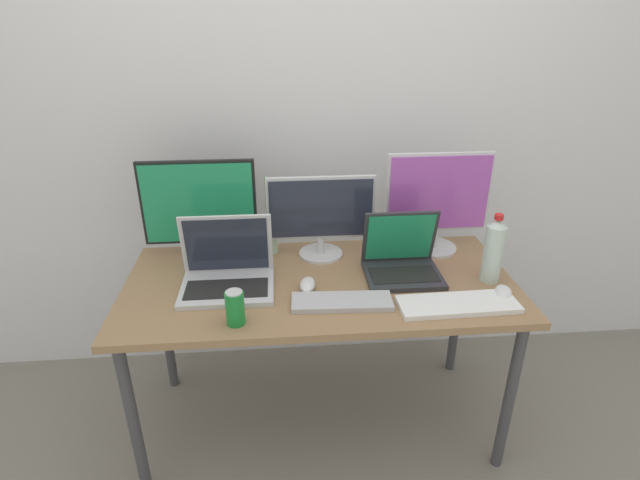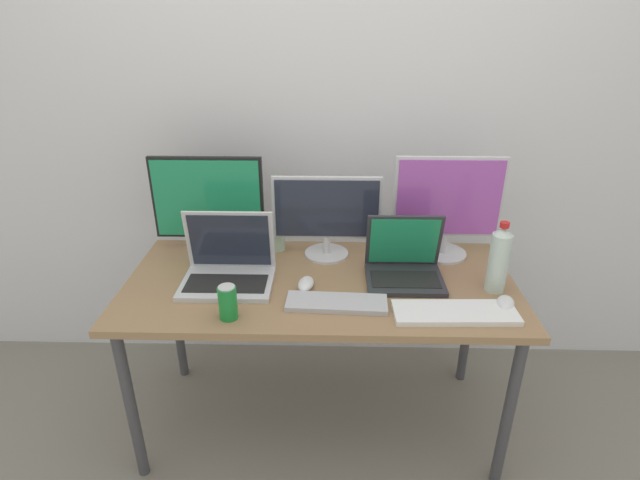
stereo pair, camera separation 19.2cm
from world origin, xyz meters
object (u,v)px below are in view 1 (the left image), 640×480
laptop_secondary (402,260)px  soda_can_near_keyboard (235,308)px  bamboo_vase (269,238)px  keyboard_aux (458,304)px  monitor_center (321,214)px  monitor_right (438,200)px  monitor_left (199,207)px  keyboard_main (342,302)px  mouse_by_keyboard (503,292)px  work_desk (320,295)px  water_bottle (494,251)px  mouse_by_laptop (308,285)px  laptop_silver (227,272)px

laptop_secondary → soda_can_near_keyboard: size_ratio=2.40×
soda_can_near_keyboard → bamboo_vase: 0.56m
keyboard_aux → monitor_center: bearing=133.6°
monitor_right → monitor_left: bearing=179.8°
keyboard_aux → monitor_right: bearing=82.8°
monitor_center → keyboard_aux: (0.46, -0.46, -0.18)m
monitor_center → laptop_secondary: 0.39m
laptop_secondary → keyboard_main: 0.35m
laptop_secondary → keyboard_aux: (0.15, -0.27, -0.05)m
mouse_by_keyboard → monitor_left: bearing=179.7°
work_desk → laptop_secondary: laptop_secondary is taller
keyboard_aux → water_bottle: (0.19, 0.18, 0.12)m
keyboard_main → mouse_by_keyboard: 0.61m
work_desk → monitor_right: monitor_right is taller
monitor_left → mouse_by_laptop: size_ratio=4.34×
monitor_center → monitor_left: bearing=177.6°
monitor_right → mouse_by_laptop: size_ratio=4.17×
laptop_secondary → soda_can_near_keyboard: laptop_secondary is taller
keyboard_aux → soda_can_near_keyboard: bearing=-179.0°
keyboard_main → soda_can_near_keyboard: (-0.38, -0.09, 0.05)m
work_desk → water_bottle: bearing=-4.6°
keyboard_main → laptop_silver: bearing=160.9°
monitor_right → soda_can_near_keyboard: monitor_right is taller
monitor_right → keyboard_main: monitor_right is taller
work_desk → bamboo_vase: (-0.20, 0.28, 0.13)m
work_desk → monitor_left: size_ratio=3.26×
monitor_right → laptop_secondary: bearing=-133.2°
work_desk → water_bottle: size_ratio=5.44×
laptop_silver → mouse_by_laptop: 0.32m
work_desk → monitor_right: bearing=24.7°
laptop_secondary → mouse_by_laptop: size_ratio=2.76×
mouse_by_keyboard → water_bottle: bearing=112.1°
keyboard_main → mouse_by_laptop: bearing=137.8°
monitor_right → soda_can_near_keyboard: (-0.85, -0.51, -0.17)m
monitor_center → laptop_secondary: (0.31, -0.19, -0.13)m
monitor_center → bamboo_vase: (-0.23, 0.05, -0.13)m
laptop_silver → mouse_by_keyboard: (1.04, -0.17, -0.05)m
monitor_left → water_bottle: monitor_left is taller
mouse_by_laptop → monitor_right: bearing=36.0°
water_bottle → monitor_left: bearing=165.4°
work_desk → bamboo_vase: size_ratio=4.46×
monitor_center → mouse_by_keyboard: (0.66, -0.40, -0.18)m
work_desk → soda_can_near_keyboard: bearing=-139.6°
laptop_secondary → work_desk: bearing=-174.2°
mouse_by_keyboard → water_bottle: 0.17m
mouse_by_laptop → soda_can_near_keyboard: 0.34m
work_desk → monitor_right: 0.66m
keyboard_aux → bamboo_vase: size_ratio=1.26×
mouse_by_laptop → laptop_silver: bearing=178.7°
laptop_silver → keyboard_aux: (0.85, -0.23, -0.05)m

